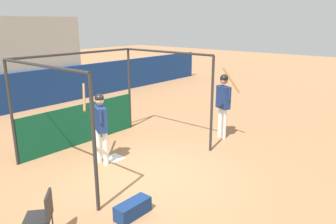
{
  "coord_description": "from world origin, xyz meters",
  "views": [
    {
      "loc": [
        -4.86,
        -4.77,
        3.38
      ],
      "look_at": [
        1.55,
        0.62,
        1.05
      ],
      "focal_mm": 35.0,
      "sensor_mm": 36.0,
      "label": 1
    }
  ],
  "objects_px": {
    "player_batter": "(100,122)",
    "equipment_bag": "(133,209)",
    "player_waiting": "(223,99)",
    "folding_chair": "(43,213)"
  },
  "relations": [
    {
      "from": "player_waiting",
      "to": "equipment_bag",
      "type": "height_order",
      "value": "player_waiting"
    },
    {
      "from": "player_batter",
      "to": "folding_chair",
      "type": "height_order",
      "value": "player_batter"
    },
    {
      "from": "player_waiting",
      "to": "player_batter",
      "type": "bearing_deg",
      "value": -85.75
    },
    {
      "from": "player_waiting",
      "to": "equipment_bag",
      "type": "relative_size",
      "value": 3.1
    },
    {
      "from": "folding_chair",
      "to": "player_batter",
      "type": "bearing_deg",
      "value": -15.53
    },
    {
      "from": "player_waiting",
      "to": "folding_chair",
      "type": "relative_size",
      "value": 2.58
    },
    {
      "from": "player_batter",
      "to": "equipment_bag",
      "type": "relative_size",
      "value": 2.73
    },
    {
      "from": "player_batter",
      "to": "folding_chair",
      "type": "relative_size",
      "value": 2.28
    },
    {
      "from": "player_batter",
      "to": "folding_chair",
      "type": "distance_m",
      "value": 3.06
    },
    {
      "from": "equipment_bag",
      "to": "player_waiting",
      "type": "bearing_deg",
      "value": 11.29
    }
  ]
}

